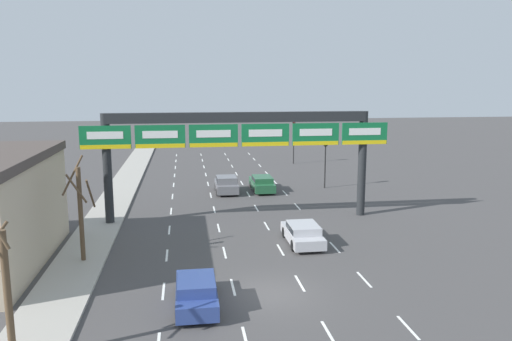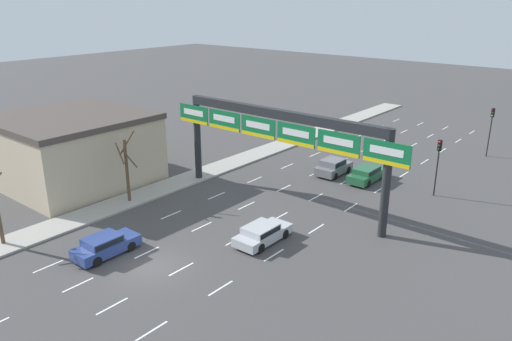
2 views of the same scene
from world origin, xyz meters
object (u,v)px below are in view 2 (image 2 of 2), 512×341
sign_gantry (279,133)px  car_green (367,173)px  traffic_light_mid_block (438,156)px  car_silver (262,233)px  car_grey (333,166)px  car_blue (105,245)px  tree_bare_closest (127,167)px  traffic_light_near_gantry (491,123)px

sign_gantry → car_green: (3.07, 9.30, -5.17)m
traffic_light_mid_block → car_green: bearing=-176.3°
car_silver → car_grey: size_ratio=1.12×
car_silver → traffic_light_mid_block: traffic_light_mid_block is taller
car_blue → tree_bare_closest: (-5.99, 6.39, 2.31)m
car_green → car_grey: bearing=-172.8°
car_grey → traffic_light_near_gantry: (9.40, 15.03, 2.81)m
traffic_light_mid_block → tree_bare_closest: 25.16m
sign_gantry → car_grey: 10.25m
car_silver → car_green: car_green is taller
car_green → tree_bare_closest: bearing=-126.8°
car_green → traffic_light_mid_block: bearing=3.7°
traffic_light_mid_block → sign_gantry: bearing=-133.1°
car_blue → traffic_light_near_gantry: size_ratio=0.84×
car_silver → car_grey: bearing=102.9°
traffic_light_near_gantry → car_grey: bearing=-122.0°
car_blue → car_green: (6.51, 23.07, -0.00)m
sign_gantry → traffic_light_near_gantry: size_ratio=4.21×
car_blue → traffic_light_mid_block: (12.49, 23.46, 2.71)m
traffic_light_near_gantry → traffic_light_mid_block: size_ratio=1.05×
traffic_light_mid_block → tree_bare_closest: (-18.48, -17.07, -0.40)m
sign_gantry → car_grey: (-0.20, 8.88, -5.10)m
car_silver → traffic_light_mid_block: (5.84, 15.65, 2.74)m
sign_gantry → tree_bare_closest: sign_gantry is taller
car_green → car_silver: bearing=-89.5°
sign_gantry → car_blue: (-3.44, -13.77, -5.17)m
sign_gantry → car_silver: bearing=-61.7°
car_blue → car_green: car_blue is taller
tree_bare_closest → car_grey: bearing=60.5°
traffic_light_near_gantry → tree_bare_closest: (-18.62, -31.30, -0.57)m
traffic_light_near_gantry → sign_gantry: bearing=-111.0°
car_grey → car_green: bearing=7.2°
car_green → traffic_light_mid_block: (5.98, 0.39, 2.71)m
car_grey → tree_bare_closest: size_ratio=0.69×
sign_gantry → car_blue: sign_gantry is taller
car_blue → traffic_light_near_gantry: 39.86m
car_silver → car_green: 15.26m
tree_bare_closest → sign_gantry: bearing=38.1°
sign_gantry → tree_bare_closest: 12.31m
car_grey → tree_bare_closest: 18.83m
car_grey → tree_bare_closest: tree_bare_closest is taller
car_grey → traffic_light_mid_block: traffic_light_mid_block is taller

